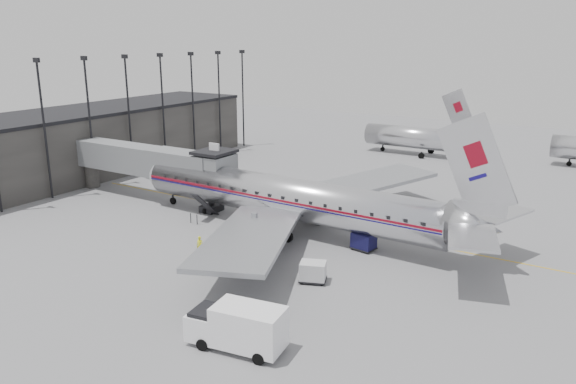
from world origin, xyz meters
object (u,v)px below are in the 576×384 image
at_px(service_van, 237,326).
at_px(baggage_cart_white, 313,271).
at_px(baggage_cart_navy, 364,241).
at_px(ramp_worker, 200,245).
at_px(airliner, 292,199).

distance_m(service_van, baggage_cart_white, 10.26).
height_order(baggage_cart_navy, baggage_cart_white, baggage_cart_white).
distance_m(service_van, baggage_cart_navy, 18.02).
bearing_deg(ramp_worker, baggage_cart_white, -13.50).
relative_size(baggage_cart_white, ramp_worker, 1.55).
distance_m(airliner, service_van, 20.67).
height_order(baggage_cart_white, ramp_worker, baggage_cart_white).
bearing_deg(baggage_cart_navy, service_van, -80.03).
height_order(service_van, baggage_cart_white, service_van).
height_order(service_van, baggage_cart_navy, service_van).
height_order(airliner, service_van, airliner).
height_order(airliner, ramp_worker, airliner).
bearing_deg(ramp_worker, baggage_cart_navy, 21.07).
bearing_deg(service_van, baggage_cart_white, 85.86).
bearing_deg(baggage_cart_white, service_van, -107.05).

